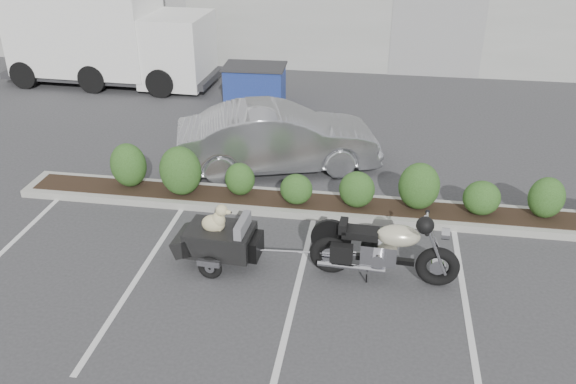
# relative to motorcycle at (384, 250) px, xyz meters

# --- Properties ---
(ground) EXTENTS (90.00, 90.00, 0.00)m
(ground) POSITION_rel_motorcycle_xyz_m (-2.56, 0.04, -0.57)
(ground) COLOR #38383A
(ground) RESTS_ON ground
(planter_kerb) EXTENTS (12.00, 1.00, 0.15)m
(planter_kerb) POSITION_rel_motorcycle_xyz_m (-1.56, 2.24, -0.49)
(planter_kerb) COLOR #9E9E93
(planter_kerb) RESTS_ON ground
(motorcycle) EXTENTS (2.49, 0.84, 1.43)m
(motorcycle) POSITION_rel_motorcycle_xyz_m (0.00, 0.00, 0.00)
(motorcycle) COLOR black
(motorcycle) RESTS_ON ground
(pet_trailer) EXTENTS (1.99, 1.11, 1.18)m
(pet_trailer) POSITION_rel_motorcycle_xyz_m (-2.79, 0.03, -0.07)
(pet_trailer) COLOR black
(pet_trailer) RESTS_ON ground
(sedan) EXTENTS (4.79, 2.84, 1.49)m
(sedan) POSITION_rel_motorcycle_xyz_m (-2.46, 4.04, 0.18)
(sedan) COLOR #A2A4A9
(sedan) RESTS_ON ground
(dumpster) EXTENTS (1.82, 1.29, 1.17)m
(dumpster) POSITION_rel_motorcycle_xyz_m (-3.90, 8.32, 0.02)
(dumpster) COLOR navy
(dumpster) RESTS_ON ground
(delivery_truck) EXTENTS (6.86, 2.59, 3.10)m
(delivery_truck) POSITION_rel_motorcycle_xyz_m (-8.91, 9.66, 0.92)
(delivery_truck) COLOR white
(delivery_truck) RESTS_ON ground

